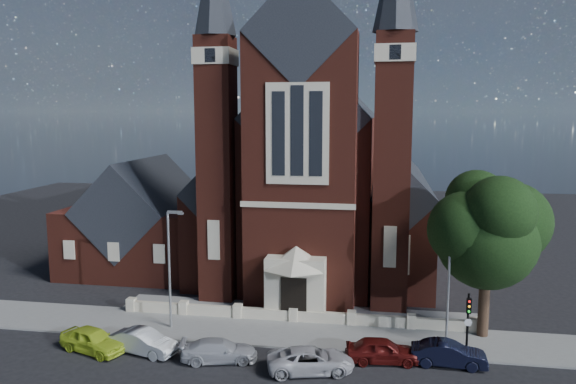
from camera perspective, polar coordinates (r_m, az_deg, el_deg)
name	(u,v)px	position (r m, az deg, el deg)	size (l,w,h in m)	color
ground	(309,285)	(48.00, 2.19, -9.44)	(120.00, 120.00, 0.00)	black
pavement_strip	(289,333)	(38.22, 0.10, -14.16)	(60.00, 5.00, 0.12)	slate
forecourt_paving	(298,312)	(41.90, 1.02, -12.10)	(26.00, 3.00, 0.14)	slate
forecourt_wall	(294,322)	(40.06, 0.58, -13.08)	(24.00, 0.40, 0.90)	#BDB697
church	(321,178)	(54.01, 3.32, 1.42)	(20.01, 34.90, 29.20)	#542016
parish_hall	(144,225)	(54.10, -14.44, -3.29)	(12.00, 12.20, 10.24)	#542016
street_tree	(490,233)	(37.49, 19.83, -3.96)	(6.40, 6.60, 10.70)	black
street_lamp_left	(170,262)	(38.32, -11.86, -7.02)	(1.16, 0.22, 8.09)	gray
street_lamp_right	(450,275)	(36.04, 16.17, -8.14)	(1.16, 0.22, 8.09)	gray
traffic_signal	(468,317)	(35.29, 17.83, -12.01)	(0.28, 0.42, 4.00)	black
car_lime_van	(93,340)	(37.24, -19.22, -14.01)	(1.77, 4.40, 1.50)	#B5D22A
car_silver_a	(143,342)	(36.19, -14.47, -14.54)	(1.50, 4.32, 1.42)	#9FA4A7
car_silver_b	(219,350)	(34.38, -7.00, -15.69)	(1.82, 4.47, 1.30)	#A9ABB1
car_white_suv	(311,360)	(32.93, 2.31, -16.69)	(2.27, 4.92, 1.37)	silver
car_dark_red	(382,350)	(34.43, 9.54, -15.57)	(1.72, 4.28, 1.46)	#4D0F0D
car_navy	(449,354)	(34.82, 16.01, -15.53)	(1.49, 4.29, 1.41)	black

